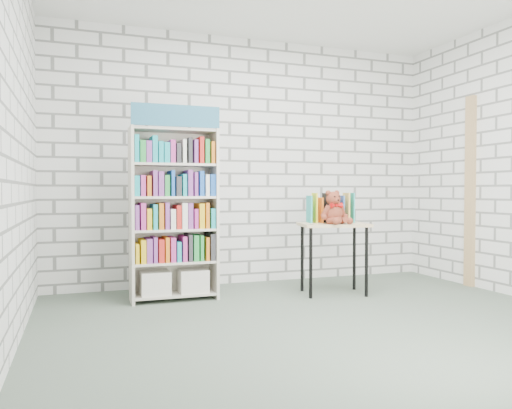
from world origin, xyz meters
name	(u,v)px	position (x,y,z in m)	size (l,w,h in m)	color
ground	(331,326)	(0.00, 0.00, 0.00)	(4.50, 4.50, 0.00)	#4D5B4D
room_shell	(332,97)	(0.00, 0.00, 1.78)	(4.52, 4.02, 2.81)	silver
bookshelf	(174,212)	(-0.99, 1.36, 0.85)	(0.83, 0.32, 1.86)	beige
display_table	(334,233)	(0.60, 1.08, 0.62)	(0.75, 0.59, 0.73)	tan
table_books	(331,209)	(0.62, 1.19, 0.87)	(0.50, 0.30, 0.28)	#28ADAC
teddy_bear	(334,210)	(0.56, 0.99, 0.86)	(0.31, 0.30, 0.34)	brown
door_trim	(470,192)	(2.23, 0.95, 1.05)	(0.05, 0.12, 2.10)	tan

